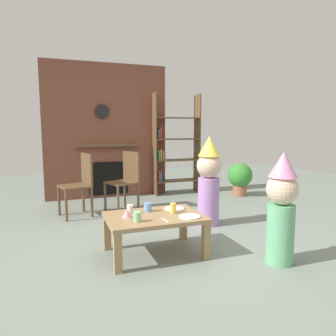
{
  "coord_description": "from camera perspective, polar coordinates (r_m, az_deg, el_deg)",
  "views": [
    {
      "loc": [
        -1.16,
        -3.16,
        1.27
      ],
      "look_at": [
        0.15,
        0.4,
        0.78
      ],
      "focal_mm": 33.45,
      "sensor_mm": 36.0,
      "label": 1
    }
  ],
  "objects": [
    {
      "name": "brick_fireplace_feature",
      "position": [
        5.83,
        -11.13,
        6.49
      ],
      "size": [
        2.2,
        0.28,
        2.4
      ],
      "color": "brown",
      "rests_on": "ground_plane"
    },
    {
      "name": "paper_cup_near_right",
      "position": [
        3.28,
        -3.68,
        -7.13
      ],
      "size": [
        0.08,
        0.08,
        0.09
      ],
      "primitive_type": "cylinder",
      "color": "#669EE0",
      "rests_on": "coffee_table"
    },
    {
      "name": "bookshelf",
      "position": [
        5.97,
        1.03,
        3.64
      ],
      "size": [
        0.9,
        0.28,
        1.9
      ],
      "color": "brown",
      "rests_on": "ground_plane"
    },
    {
      "name": "paper_cup_far_left",
      "position": [
        3.21,
        0.94,
        -7.32
      ],
      "size": [
        0.06,
        0.06,
        0.1
      ],
      "primitive_type": "cylinder",
      "color": "#F2CC4C",
      "rests_on": "coffee_table"
    },
    {
      "name": "dining_chair_middle",
      "position": [
        4.83,
        -7.6,
        -1.7
      ],
      "size": [
        0.52,
        0.52,
        0.9
      ],
      "rotation": [
        0.0,
        0.0,
        3.52
      ],
      "color": "brown",
      "rests_on": "ground_plane"
    },
    {
      "name": "dining_chair_left",
      "position": [
        4.67,
        -15.59,
        -2.23
      ],
      "size": [
        0.48,
        0.48,
        0.9
      ],
      "rotation": [
        0.0,
        0.0,
        3.38
      ],
      "color": "brown",
      "rests_on": "ground_plane"
    },
    {
      "name": "coffee_table",
      "position": [
        3.16,
        -2.46,
        -9.71
      ],
      "size": [
        0.95,
        0.66,
        0.4
      ],
      "color": "#9E7A51",
      "rests_on": "ground_plane"
    },
    {
      "name": "potted_plant_tall",
      "position": [
        5.99,
        12.99,
        -1.62
      ],
      "size": [
        0.45,
        0.45,
        0.61
      ],
      "color": "#9E5B42",
      "rests_on": "ground_plane"
    },
    {
      "name": "ground_plane",
      "position": [
        3.59,
        -0.05,
        -13.28
      ],
      "size": [
        12.0,
        12.0,
        0.0
      ],
      "primitive_type": "plane",
      "color": "gray"
    },
    {
      "name": "birthday_cake_slice",
      "position": [
        3.08,
        -7.47,
        -8.2
      ],
      "size": [
        0.1,
        0.1,
        0.08
      ],
      "primitive_type": "cone",
      "color": "pink",
      "rests_on": "coffee_table"
    },
    {
      "name": "paper_plate_front",
      "position": [
        3.08,
        3.93,
        -8.82
      ],
      "size": [
        0.21,
        0.21,
        0.01
      ],
      "primitive_type": "cylinder",
      "color": "white",
      "rests_on": "coffee_table"
    },
    {
      "name": "child_in_pink",
      "position": [
        4.09,
        7.44,
        -1.91
      ],
      "size": [
        0.32,
        0.32,
        1.16
      ],
      "rotation": [
        0.0,
        0.0,
        -2.52
      ],
      "color": "#B27FCC",
      "rests_on": "ground_plane"
    },
    {
      "name": "paper_plate_rear",
      "position": [
        3.38,
        1.17,
        -7.37
      ],
      "size": [
        0.21,
        0.21,
        0.01
      ],
      "primitive_type": "cylinder",
      "color": "white",
      "rests_on": "coffee_table"
    },
    {
      "name": "paper_cup_near_left",
      "position": [
        2.94,
        -5.61,
        -8.84
      ],
      "size": [
        0.07,
        0.07,
        0.09
      ],
      "primitive_type": "cylinder",
      "color": "#8CD18C",
      "rests_on": "coffee_table"
    },
    {
      "name": "paper_cup_center",
      "position": [
        3.22,
        -6.92,
        -7.44
      ],
      "size": [
        0.06,
        0.06,
        0.09
      ],
      "primitive_type": "cylinder",
      "color": "silver",
      "rests_on": "coffee_table"
    },
    {
      "name": "child_with_cone_hat",
      "position": [
        3.09,
        19.97,
        -6.42
      ],
      "size": [
        0.29,
        0.29,
        1.05
      ],
      "rotation": [
        0.0,
        0.0,
        2.62
      ],
      "color": "#66B27F",
      "rests_on": "ground_plane"
    },
    {
      "name": "table_fork",
      "position": [
        2.98,
        -0.53,
        -9.45
      ],
      "size": [
        0.04,
        0.15,
        0.01
      ],
      "primitive_type": "cube",
      "rotation": [
        0.0,
        0.0,
        1.71
      ],
      "color": "silver",
      "rests_on": "coffee_table"
    }
  ]
}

